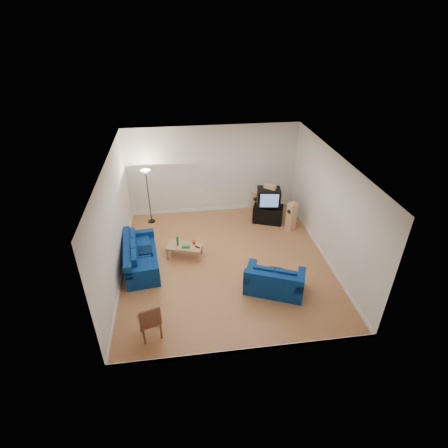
{
  "coord_description": "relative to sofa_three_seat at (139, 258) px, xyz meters",
  "views": [
    {
      "loc": [
        -1.18,
        -8.2,
        6.4
      ],
      "look_at": [
        0.0,
        0.4,
        1.1
      ],
      "focal_mm": 28.0,
      "sensor_mm": 36.0,
      "label": 1
    }
  ],
  "objects": [
    {
      "name": "speaker_left",
      "position": [
        3.95,
        2.53,
        0.19
      ],
      "size": [
        0.27,
        0.33,
        0.98
      ],
      "rotation": [
        0.0,
        0.0,
        -0.16
      ],
      "color": "tan",
      "rests_on": "ground"
    },
    {
      "name": "television",
      "position": [
        4.27,
        1.95,
        0.71
      ],
      "size": [
        0.85,
        0.68,
        0.59
      ],
      "rotation": [
        0.0,
        0.0,
        -0.15
      ],
      "color": "black",
      "rests_on": "av_receiver"
    },
    {
      "name": "remote",
      "position": [
        1.7,
        0.19,
        0.09
      ],
      "size": [
        0.15,
        0.14,
        0.02
      ],
      "primitive_type": "cube",
      "rotation": [
        0.0,
        0.0,
        -0.73
      ],
      "color": "black",
      "rests_on": "coffee_table"
    },
    {
      "name": "room",
      "position": [
        2.51,
        -0.15,
        1.24
      ],
      "size": [
        6.01,
        6.51,
        3.21
      ],
      "color": "brown",
      "rests_on": "ground"
    },
    {
      "name": "bottle",
      "position": [
        1.12,
        0.38,
        0.24
      ],
      "size": [
        0.1,
        0.1,
        0.3
      ],
      "primitive_type": "cylinder",
      "rotation": [
        0.0,
        0.0,
        -0.63
      ],
      "color": "#197233",
      "rests_on": "coffee_table"
    },
    {
      "name": "centre_speaker",
      "position": [
        4.3,
        1.97,
        1.08
      ],
      "size": [
        0.41,
        0.38,
        0.14
      ],
      "primitive_type": "cube",
      "rotation": [
        0.0,
        0.0,
        -0.7
      ],
      "color": "tan",
      "rests_on": "television"
    },
    {
      "name": "floor_lamp",
      "position": [
        0.22,
        2.55,
        1.32
      ],
      "size": [
        0.34,
        0.34,
        1.96
      ],
      "color": "black",
      "rests_on": "ground"
    },
    {
      "name": "sofa_loveseat",
      "position": [
        3.6,
        -1.55,
        -0.01
      ],
      "size": [
        1.74,
        1.38,
        0.76
      ],
      "rotation": [
        0.0,
        0.0,
        -0.4
      ],
      "color": "navy",
      "rests_on": "ground"
    },
    {
      "name": "speaker_right",
      "position": [
        4.96,
        1.4,
        0.2
      ],
      "size": [
        0.37,
        0.35,
        1.0
      ],
      "rotation": [
        0.0,
        0.0,
        -1.03
      ],
      "color": "tan",
      "rests_on": "ground"
    },
    {
      "name": "av_receiver",
      "position": [
        4.32,
        2.05,
        0.36
      ],
      "size": [
        0.46,
        0.41,
        0.09
      ],
      "primitive_type": "cube",
      "rotation": [
        0.0,
        0.0,
        -0.24
      ],
      "color": "black",
      "rests_on": "tv_stand"
    },
    {
      "name": "tissue_box",
      "position": [
        1.36,
        0.24,
        0.13
      ],
      "size": [
        0.24,
        0.15,
        0.09
      ],
      "primitive_type": "cube",
      "rotation": [
        0.0,
        0.0,
        -0.11
      ],
      "color": "green",
      "rests_on": "coffee_table"
    },
    {
      "name": "tv_stand",
      "position": [
        4.31,
        2.01,
        0.01
      ],
      "size": [
        1.14,
        0.88,
        0.62
      ],
      "primitive_type": "cube",
      "rotation": [
        0.0,
        0.0,
        -0.36
      ],
      "color": "black",
      "rests_on": "ground"
    },
    {
      "name": "red_canister",
      "position": [
        1.61,
        0.38,
        0.15
      ],
      "size": [
        0.1,
        0.1,
        0.13
      ],
      "primitive_type": "cylinder",
      "rotation": [
        0.0,
        0.0,
        -0.07
      ],
      "color": "red",
      "rests_on": "coffee_table"
    },
    {
      "name": "dining_chair",
      "position": [
        0.44,
        -2.69,
        0.25
      ],
      "size": [
        0.58,
        0.58,
        0.98
      ],
      "rotation": [
        0.0,
        0.0,
        0.29
      ],
      "color": "brown",
      "rests_on": "ground"
    },
    {
      "name": "sofa_three_seat",
      "position": [
        0.0,
        0.0,
        0.0
      ],
      "size": [
        1.12,
        2.17,
        0.8
      ],
      "rotation": [
        0.0,
        0.0,
        -1.46
      ],
      "color": "navy",
      "rests_on": "ground"
    },
    {
      "name": "coffee_table",
      "position": [
        1.32,
        0.34,
        0.03
      ],
      "size": [
        1.16,
        0.82,
        0.38
      ],
      "rotation": [
        0.0,
        0.0,
        -0.3
      ],
      "color": "tan",
      "rests_on": "ground"
    }
  ]
}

